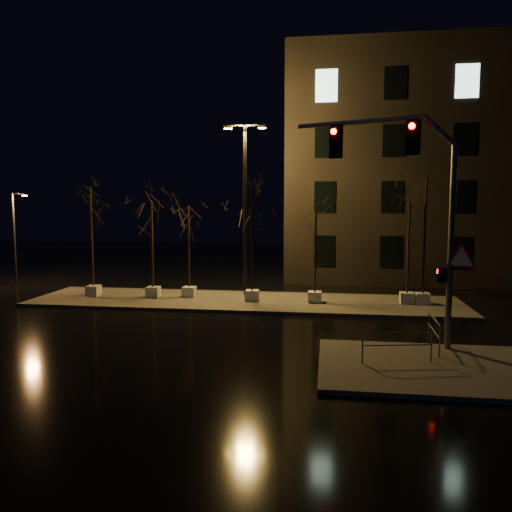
# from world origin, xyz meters

# --- Properties ---
(ground) EXTENTS (90.00, 90.00, 0.00)m
(ground) POSITION_xyz_m (0.00, 0.00, 0.00)
(ground) COLOR black
(ground) RESTS_ON ground
(median) EXTENTS (22.00, 5.00, 0.15)m
(median) POSITION_xyz_m (0.00, 6.00, 0.07)
(median) COLOR #45433E
(median) RESTS_ON ground
(sidewalk_corner) EXTENTS (7.00, 5.00, 0.15)m
(sidewalk_corner) POSITION_xyz_m (7.50, -3.50, 0.07)
(sidewalk_corner) COLOR #45433E
(sidewalk_corner) RESTS_ON ground
(building) EXTENTS (25.00, 12.00, 15.00)m
(building) POSITION_xyz_m (14.00, 18.00, 7.50)
(building) COLOR black
(building) RESTS_ON ground
(tree_0) EXTENTS (1.80, 1.80, 5.99)m
(tree_0) POSITION_xyz_m (-8.25, 6.07, 4.69)
(tree_0) COLOR beige
(tree_0) RESTS_ON median
(tree_1) EXTENTS (1.80, 1.80, 5.23)m
(tree_1) POSITION_xyz_m (-4.92, 6.14, 4.12)
(tree_1) COLOR beige
(tree_1) RESTS_ON median
(tree_2) EXTENTS (1.80, 1.80, 4.96)m
(tree_2) POSITION_xyz_m (-3.03, 6.44, 3.92)
(tree_2) COLOR beige
(tree_2) RESTS_ON median
(tree_3) EXTENTS (1.80, 1.80, 6.13)m
(tree_3) POSITION_xyz_m (0.43, 5.86, 4.80)
(tree_3) COLOR beige
(tree_3) RESTS_ON median
(tree_4) EXTENTS (1.80, 1.80, 4.64)m
(tree_4) POSITION_xyz_m (3.61, 5.93, 3.68)
(tree_4) COLOR beige
(tree_4) RESTS_ON median
(tree_5) EXTENTS (1.80, 1.80, 5.23)m
(tree_5) POSITION_xyz_m (8.14, 6.31, 4.12)
(tree_5) COLOR beige
(tree_5) RESTS_ON median
(tree_6) EXTENTS (1.80, 1.80, 6.23)m
(tree_6) POSITION_xyz_m (8.88, 6.25, 4.87)
(tree_6) COLOR beige
(tree_6) RESTS_ON median
(traffic_signal_mast) EXTENTS (6.13, 2.21, 7.88)m
(traffic_signal_mast) POSITION_xyz_m (7.09, -1.09, 5.33)
(traffic_signal_mast) COLOR slate
(traffic_signal_mast) RESTS_ON sidewalk_corner
(streetlight_main) EXTENTS (2.27, 0.35, 9.09)m
(streetlight_main) POSITION_xyz_m (-0.18, 7.44, 5.39)
(streetlight_main) COLOR black
(streetlight_main) RESTS_ON median
(streetlight_far) EXTENTS (1.13, 0.23, 5.76)m
(streetlight_far) POSITION_xyz_m (-15.17, 9.77, 3.17)
(streetlight_far) COLOR black
(streetlight_far) RESTS_ON ground
(guard_rail_a) EXTENTS (2.18, 0.49, 0.96)m
(guard_rail_a) POSITION_xyz_m (6.40, -3.35, 0.78)
(guard_rail_a) COLOR slate
(guard_rail_a) RESTS_ON sidewalk_corner
(guard_rail_b) EXTENTS (0.12, 2.20, 1.04)m
(guard_rail_b) POSITION_xyz_m (7.85, -1.56, 0.82)
(guard_rail_b) COLOR slate
(guard_rail_b) RESTS_ON sidewalk_corner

